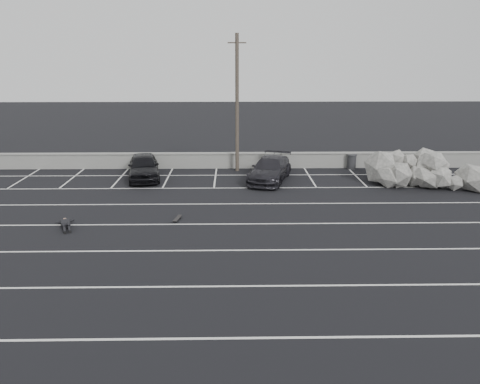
{
  "coord_description": "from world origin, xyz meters",
  "views": [
    {
      "loc": [
        -0.92,
        -17.19,
        7.53
      ],
      "look_at": [
        -0.55,
        4.81,
        1.0
      ],
      "focal_mm": 35.0,
      "sensor_mm": 36.0,
      "label": 1
    }
  ],
  "objects_px": {
    "car_left": "(144,166)",
    "skateboard": "(177,219)",
    "utility_pole": "(237,104)",
    "trash_bin": "(352,162)",
    "car_right": "(270,169)",
    "riprap_pile": "(413,174)",
    "person": "(65,221)"
  },
  "relations": [
    {
      "from": "car_left",
      "to": "person",
      "type": "height_order",
      "value": "car_left"
    },
    {
      "from": "car_right",
      "to": "riprap_pile",
      "type": "relative_size",
      "value": 0.69
    },
    {
      "from": "person",
      "to": "skateboard",
      "type": "xyz_separation_m",
      "value": [
        5.0,
        0.61,
        -0.14
      ]
    },
    {
      "from": "utility_pole",
      "to": "trash_bin",
      "type": "relative_size",
      "value": 8.82
    },
    {
      "from": "riprap_pile",
      "to": "skateboard",
      "type": "bearing_deg",
      "value": -155.91
    },
    {
      "from": "car_left",
      "to": "riprap_pile",
      "type": "relative_size",
      "value": 0.64
    },
    {
      "from": "trash_bin",
      "to": "person",
      "type": "height_order",
      "value": "trash_bin"
    },
    {
      "from": "car_right",
      "to": "utility_pole",
      "type": "distance_m",
      "value": 4.92
    },
    {
      "from": "car_left",
      "to": "trash_bin",
      "type": "relative_size",
      "value": 4.62
    },
    {
      "from": "riprap_pile",
      "to": "skateboard",
      "type": "relative_size",
      "value": 9.23
    },
    {
      "from": "car_left",
      "to": "riprap_pile",
      "type": "xyz_separation_m",
      "value": [
        16.23,
        -1.76,
        -0.12
      ]
    },
    {
      "from": "car_left",
      "to": "riprap_pile",
      "type": "bearing_deg",
      "value": -16.8
    },
    {
      "from": "utility_pole",
      "to": "person",
      "type": "relative_size",
      "value": 3.85
    },
    {
      "from": "trash_bin",
      "to": "person",
      "type": "relative_size",
      "value": 0.44
    },
    {
      "from": "car_left",
      "to": "car_right",
      "type": "bearing_deg",
      "value": -15.14
    },
    {
      "from": "car_left",
      "to": "trash_bin",
      "type": "xyz_separation_m",
      "value": [
        13.61,
        2.33,
        -0.28
      ]
    },
    {
      "from": "utility_pole",
      "to": "car_left",
      "type": "bearing_deg",
      "value": -161.77
    },
    {
      "from": "trash_bin",
      "to": "skateboard",
      "type": "distance_m",
      "value": 14.68
    },
    {
      "from": "utility_pole",
      "to": "person",
      "type": "distance_m",
      "value": 13.65
    },
    {
      "from": "riprap_pile",
      "to": "car_right",
      "type": "bearing_deg",
      "value": 172.26
    },
    {
      "from": "utility_pole",
      "to": "riprap_pile",
      "type": "relative_size",
      "value": 1.22
    },
    {
      "from": "riprap_pile",
      "to": "utility_pole",
      "type": "bearing_deg",
      "value": 160.43
    },
    {
      "from": "car_left",
      "to": "skateboard",
      "type": "relative_size",
      "value": 5.88
    },
    {
      "from": "person",
      "to": "skateboard",
      "type": "height_order",
      "value": "person"
    },
    {
      "from": "car_left",
      "to": "skateboard",
      "type": "xyz_separation_m",
      "value": [
        2.91,
        -7.72,
        -0.71
      ]
    },
    {
      "from": "car_right",
      "to": "riprap_pile",
      "type": "distance_m",
      "value": 8.48
    },
    {
      "from": "riprap_pile",
      "to": "skateboard",
      "type": "xyz_separation_m",
      "value": [
        -13.32,
        -5.96,
        -0.59
      ]
    },
    {
      "from": "car_left",
      "to": "car_right",
      "type": "xyz_separation_m",
      "value": [
        7.83,
        -0.62,
        -0.06
      ]
    },
    {
      "from": "car_right",
      "to": "riprap_pile",
      "type": "bearing_deg",
      "value": 9.67
    },
    {
      "from": "trash_bin",
      "to": "skateboard",
      "type": "bearing_deg",
      "value": -136.8
    },
    {
      "from": "trash_bin",
      "to": "person",
      "type": "distance_m",
      "value": 18.98
    },
    {
      "from": "car_right",
      "to": "riprap_pile",
      "type": "height_order",
      "value": "riprap_pile"
    }
  ]
}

